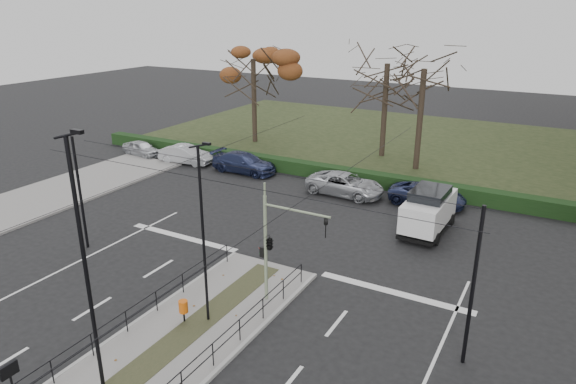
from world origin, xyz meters
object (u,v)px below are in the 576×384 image
at_px(litter_bin, 183,307).
at_px(white_van, 429,209).
at_px(parked_car_third, 244,163).
at_px(parked_car_fifth, 427,195).
at_px(rust_tree, 253,59).
at_px(bare_tree_near, 424,77).
at_px(parked_car_first, 142,149).
at_px(info_panel, 10,377).
at_px(traffic_light, 271,242).
at_px(parked_car_second, 186,155).
at_px(bare_tree_center, 387,71).
at_px(streetlamp_median_near, 86,271).
at_px(streetlamp_median_far, 203,235).
at_px(parked_car_fourth, 345,184).

relative_size(litter_bin, white_van, 0.19).
distance_m(parked_car_third, white_van, 15.67).
bearing_deg(parked_car_third, parked_car_fifth, -90.00).
distance_m(rust_tree, parked_car_fifth, 21.23).
bearing_deg(litter_bin, parked_car_third, 116.78).
height_order(bare_tree_near, parked_car_fifth, bare_tree_near).
height_order(parked_car_first, parked_car_fifth, parked_car_fifth).
bearing_deg(rust_tree, litter_bin, -63.03).
relative_size(litter_bin, info_panel, 0.45).
distance_m(rust_tree, bare_tree_near, 15.61).
xyz_separation_m(traffic_light, parked_car_second, (-16.69, 14.57, -2.14)).
height_order(rust_tree, bare_tree_center, bare_tree_center).
relative_size(traffic_light, bare_tree_near, 0.47).
bearing_deg(traffic_light, streetlamp_median_near, -104.01).
bearing_deg(bare_tree_center, streetlamp_median_far, -85.58).
bearing_deg(streetlamp_median_near, bare_tree_center, 93.01).
bearing_deg(bare_tree_near, traffic_light, -90.09).
bearing_deg(parked_car_first, parked_car_fourth, -84.86).
xyz_separation_m(parked_car_first, white_van, (25.24, -3.78, 0.67)).
xyz_separation_m(litter_bin, streetlamp_median_far, (0.77, 0.57, 3.06)).
bearing_deg(parked_car_second, white_van, -106.62).
distance_m(parked_car_second, bare_tree_center, 17.49).
xyz_separation_m(traffic_light, parked_car_fourth, (-2.58, 13.99, -2.14)).
xyz_separation_m(traffic_light, white_van, (3.83, 10.70, -1.57)).
height_order(parked_car_second, rust_tree, rust_tree).
relative_size(parked_car_third, rust_tree, 0.53).
distance_m(streetlamp_median_far, parked_car_third, 20.16).
height_order(parked_car_first, parked_car_second, parked_car_second).
distance_m(white_van, bare_tree_near, 13.15).
bearing_deg(parked_car_third, parked_car_first, 92.41).
relative_size(parked_car_first, parked_car_fifth, 0.78).
bearing_deg(parked_car_fourth, litter_bin, -176.58).
distance_m(litter_bin, streetlamp_median_far, 3.21).
height_order(streetlamp_median_near, parked_car_fifth, streetlamp_median_near).
xyz_separation_m(parked_car_first, parked_car_fourth, (18.84, -0.50, 0.09)).
bearing_deg(streetlamp_median_near, streetlamp_median_far, 85.47).
xyz_separation_m(parked_car_second, parked_car_fifth, (19.45, 0.20, -0.07)).
distance_m(litter_bin, parked_car_fourth, 17.05).
bearing_deg(parked_car_fourth, parked_car_first, 90.75).
bearing_deg(parked_car_fifth, bare_tree_center, 33.48).
xyz_separation_m(litter_bin, parked_car_third, (-9.04, 17.91, -0.06)).
bearing_deg(white_van, streetlamp_median_far, -111.87).
height_order(parked_car_first, bare_tree_center, bare_tree_center).
distance_m(streetlamp_median_far, parked_car_first, 26.39).
height_order(traffic_light, streetlamp_median_near, streetlamp_median_near).
xyz_separation_m(parked_car_second, bare_tree_near, (16.72, 7.30, 6.38)).
bearing_deg(bare_tree_center, parked_car_fourth, -84.67).
distance_m(parked_car_second, parked_car_fourth, 14.12).
height_order(parked_car_first, bare_tree_near, bare_tree_near).
distance_m(streetlamp_median_far, white_van, 14.45).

